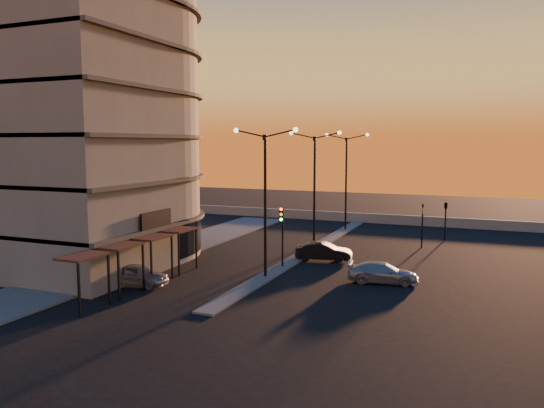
{
  "coord_description": "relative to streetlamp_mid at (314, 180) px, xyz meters",
  "views": [
    {
      "loc": [
        13.02,
        -30.35,
        8.55
      ],
      "look_at": [
        -1.95,
        5.82,
        4.04
      ],
      "focal_mm": 35.0,
      "sensor_mm": 36.0,
      "label": 1
    }
  ],
  "objects": [
    {
      "name": "streetlamp_near",
      "position": [
        0.0,
        -10.0,
        0.0
      ],
      "size": [
        4.32,
        0.32,
        9.51
      ],
      "color": "black",
      "rests_on": "ground"
    },
    {
      "name": "signal_east_a",
      "position": [
        8.0,
        4.0,
        -3.66
      ],
      "size": [
        0.13,
        0.16,
        3.6
      ],
      "color": "black",
      "rests_on": "ground"
    },
    {
      "name": "parapet",
      "position": [
        2.0,
        16.0,
        -5.09
      ],
      "size": [
        44.0,
        0.5,
        1.0
      ],
      "primitive_type": "cube",
      "color": "slate",
      "rests_on": "ground"
    },
    {
      "name": "ground",
      "position": [
        0.0,
        -10.0,
        -5.59
      ],
      "size": [
        120.0,
        120.0,
        0.0
      ],
      "primitive_type": "plane",
      "color": "black",
      "rests_on": "ground"
    },
    {
      "name": "car_wagon",
      "position": [
        7.12,
        -8.29,
        -4.97
      ],
      "size": [
        4.52,
        2.4,
        1.25
      ],
      "primitive_type": "imported",
      "rotation": [
        0.0,
        0.0,
        1.73
      ],
      "color": "#97999E",
      "rests_on": "ground"
    },
    {
      "name": "traffic_light_main",
      "position": [
        0.0,
        -7.13,
        -2.7
      ],
      "size": [
        0.28,
        0.44,
        4.25
      ],
      "color": "black",
      "rests_on": "ground"
    },
    {
      "name": "car_hatchback",
      "position": [
        -6.5,
        -14.67,
        -4.92
      ],
      "size": [
        4.15,
        2.1,
        1.35
      ],
      "primitive_type": "imported",
      "rotation": [
        0.0,
        0.0,
        1.7
      ],
      "color": "#95979C",
      "rests_on": "ground"
    },
    {
      "name": "streetlamp_far",
      "position": [
        0.0,
        10.0,
        0.0
      ],
      "size": [
        4.32,
        0.32,
        9.51
      ],
      "color": "black",
      "rests_on": "ground"
    },
    {
      "name": "streetlamp_mid",
      "position": [
        0.0,
        0.0,
        0.0
      ],
      "size": [
        4.32,
        0.32,
        9.51
      ],
      "color": "black",
      "rests_on": "ground"
    },
    {
      "name": "car_sedan",
      "position": [
        1.96,
        -3.7,
        -4.92
      ],
      "size": [
        4.25,
        2.14,
        1.34
      ],
      "primitive_type": "imported",
      "rotation": [
        0.0,
        0.0,
        1.76
      ],
      "color": "black",
      "rests_on": "ground"
    },
    {
      "name": "signal_east_b",
      "position": [
        9.5,
        8.0,
        -2.49
      ],
      "size": [
        0.42,
        1.99,
        3.6
      ],
      "color": "black",
      "rests_on": "ground"
    },
    {
      "name": "median",
      "position": [
        0.0,
        0.0,
        -5.53
      ],
      "size": [
        1.2,
        36.0,
        0.12
      ],
      "primitive_type": "cube",
      "color": "#4D4D4A",
      "rests_on": "ground"
    },
    {
      "name": "sidewalk_west",
      "position": [
        -10.5,
        -6.0,
        -5.53
      ],
      "size": [
        5.0,
        40.0,
        0.12
      ],
      "primitive_type": "cube",
      "color": "#4D4D4A",
      "rests_on": "ground"
    },
    {
      "name": "building",
      "position": [
        -14.0,
        -9.97,
        6.32
      ],
      "size": [
        14.35,
        17.08,
        25.0
      ],
      "color": "slate",
      "rests_on": "ground"
    }
  ]
}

